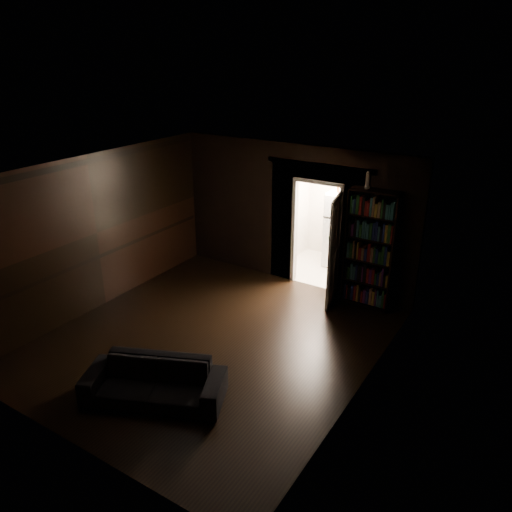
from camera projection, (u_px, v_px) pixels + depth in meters
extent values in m
plane|color=black|center=(212.00, 341.00, 8.19)|extent=(5.50, 5.50, 0.00)
cube|color=black|center=(243.00, 205.00, 10.43)|extent=(2.55, 0.10, 2.80)
cube|color=black|center=(379.00, 231.00, 8.99)|extent=(1.55, 0.10, 2.80)
cube|color=black|center=(321.00, 165.00, 9.18)|extent=(0.90, 0.10, 0.70)
cube|color=black|center=(97.00, 233.00, 8.87)|extent=(0.02, 5.50, 2.80)
cube|color=black|center=(364.00, 304.00, 6.42)|extent=(0.02, 5.50, 2.80)
cube|color=black|center=(59.00, 347.00, 5.50)|extent=(5.00, 0.02, 2.80)
cube|color=beige|center=(206.00, 173.00, 7.10)|extent=(5.00, 5.50, 0.02)
cube|color=silver|center=(316.00, 237.00, 9.68)|extent=(1.04, 0.06, 2.17)
cube|color=beige|center=(332.00, 272.00, 10.81)|extent=(2.20, 1.80, 0.10)
cube|color=beige|center=(351.00, 207.00, 10.99)|extent=(2.20, 0.10, 2.40)
cube|color=beige|center=(291.00, 209.00, 10.84)|extent=(0.10, 1.60, 2.40)
cube|color=beige|center=(384.00, 226.00, 9.82)|extent=(0.10, 1.60, 2.40)
cube|color=beige|center=(339.00, 157.00, 9.84)|extent=(2.20, 1.80, 0.10)
cube|color=#D07083|center=(353.00, 161.00, 10.55)|extent=(2.00, 0.04, 0.26)
imported|color=black|center=(154.00, 376.00, 6.71)|extent=(2.06, 1.50, 0.73)
cube|color=black|center=(370.00, 250.00, 8.94)|extent=(0.95, 0.54, 2.20)
cube|color=white|center=(345.00, 230.00, 10.73)|extent=(0.75, 0.70, 1.65)
cube|color=silver|center=(333.00, 251.00, 9.08)|extent=(0.24, 0.84, 2.05)
cube|color=silver|center=(368.00, 180.00, 8.57)|extent=(0.11, 0.11, 0.30)
cube|color=black|center=(348.00, 187.00, 10.26)|extent=(0.67, 0.16, 0.27)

